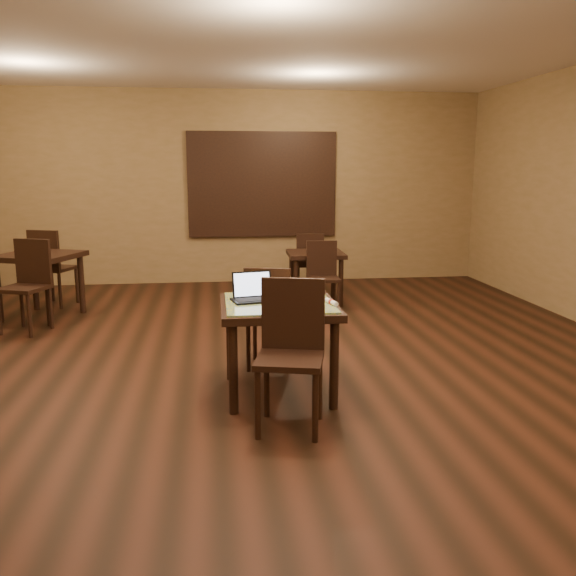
{
  "coord_description": "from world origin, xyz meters",
  "views": [
    {
      "loc": [
        -0.3,
        -4.76,
        1.81
      ],
      "look_at": [
        0.3,
        0.06,
        0.85
      ],
      "focal_mm": 38.0,
      "sensor_mm": 36.0,
      "label": 1
    }
  ],
  "objects": [
    {
      "name": "chair_main_near",
      "position": [
        0.23,
        -0.67,
        0.59
      ],
      "size": [
        0.55,
        0.55,
        1.05
      ],
      "rotation": [
        0.0,
        0.0,
        -0.24
      ],
      "color": "black",
      "rests_on": "ground"
    },
    {
      "name": "laptop",
      "position": [
        0.01,
        0.04,
        0.82
      ],
      "size": [
        0.37,
        0.32,
        0.22
      ],
      "rotation": [
        0.0,
        0.0,
        0.21
      ],
      "color": "black",
      "rests_on": "tiled_table"
    },
    {
      "name": "tiled_table",
      "position": [
        0.21,
        -0.06,
        0.66
      ],
      "size": [
        0.92,
        0.92,
        0.76
      ],
      "rotation": [
        0.0,
        0.0,
        -0.0
      ],
      "color": "black",
      "rests_on": "ground"
    },
    {
      "name": "other_table_a_chair_far",
      "position": [
        1.07,
        3.8,
        0.51
      ],
      "size": [
        0.4,
        0.4,
        0.9
      ],
      "rotation": [
        0.0,
        0.0,
        3.11
      ],
      "color": "black",
      "rests_on": "ground"
    },
    {
      "name": "other_table_b",
      "position": [
        -2.4,
        2.86,
        0.66
      ],
      "size": [
        1.09,
        1.09,
        0.79
      ],
      "rotation": [
        0.0,
        0.0,
        -0.37
      ],
      "color": "black",
      "rests_on": "ground"
    },
    {
      "name": "spatula",
      "position": [
        0.35,
        0.16,
        0.79
      ],
      "size": [
        0.2,
        0.27,
        0.01
      ],
      "primitive_type": "cube",
      "rotation": [
        0.0,
        0.0,
        0.48
      ],
      "color": "silver",
      "rests_on": "pizza_whole"
    },
    {
      "name": "pizza_pan",
      "position": [
        0.33,
        0.18,
        0.77
      ],
      "size": [
        0.36,
        0.36,
        0.01
      ],
      "primitive_type": "cylinder",
      "color": "silver",
      "rests_on": "tiled_table"
    },
    {
      "name": "other_table_b_chair_near",
      "position": [
        -2.36,
        2.26,
        0.58
      ],
      "size": [
        0.57,
        0.57,
        1.03
      ],
      "rotation": [
        0.0,
        0.0,
        -0.37
      ],
      "color": "black",
      "rests_on": "ground"
    },
    {
      "name": "ground",
      "position": [
        0.0,
        0.0,
        0.0
      ],
      "size": [
        10.0,
        10.0,
        0.0
      ],
      "primitive_type": "plane",
      "color": "black",
      "rests_on": "ground"
    },
    {
      "name": "pizza_slice",
      "position": [
        0.43,
        -0.24,
        0.79
      ],
      "size": [
        0.23,
        0.23,
        0.02
      ],
      "primitive_type": null,
      "rotation": [
        0.0,
        0.0,
        0.27
      ],
      "color": "beige",
      "rests_on": "plate"
    },
    {
      "name": "other_table_a",
      "position": [
        1.07,
        3.28,
        0.58
      ],
      "size": [
        0.77,
        0.77,
        0.7
      ],
      "rotation": [
        0.0,
        0.0,
        -0.03
      ],
      "color": "black",
      "rests_on": "ground"
    },
    {
      "name": "other_table_b_chair_far",
      "position": [
        -2.43,
        3.47,
        0.58
      ],
      "size": [
        0.57,
        0.57,
        1.03
      ],
      "rotation": [
        0.0,
        0.0,
        2.77
      ],
      "color": "black",
      "rests_on": "ground"
    },
    {
      "name": "other_table_a_chair_near",
      "position": [
        1.08,
        2.75,
        0.51
      ],
      "size": [
        0.4,
        0.4,
        0.9
      ],
      "rotation": [
        0.0,
        0.0,
        -0.03
      ],
      "color": "black",
      "rests_on": "ground"
    },
    {
      "name": "ceiling",
      "position": [
        0.0,
        0.0,
        3.0
      ],
      "size": [
        8.0,
        10.0,
        0.02
      ],
      "primitive_type": "cube",
      "rotation": [
        3.14,
        0.0,
        0.0
      ],
      "color": "silver",
      "rests_on": "wall_back"
    },
    {
      "name": "mural",
      "position": [
        0.5,
        4.96,
        1.55
      ],
      "size": [
        2.34,
        0.05,
        1.64
      ],
      "color": "navy",
      "rests_on": "wall_back"
    },
    {
      "name": "chair_main_far",
      "position": [
        0.19,
        0.56,
        0.54
      ],
      "size": [
        0.5,
        0.5,
        0.95
      ],
      "rotation": [
        0.0,
        0.0,
        2.91
      ],
      "color": "black",
      "rests_on": "ground"
    },
    {
      "name": "pizza_whole",
      "position": [
        0.33,
        0.18,
        0.78
      ],
      "size": [
        0.32,
        0.32,
        0.02
      ],
      "color": "beige",
      "rests_on": "pizza_pan"
    },
    {
      "name": "plate",
      "position": [
        0.43,
        -0.24,
        0.77
      ],
      "size": [
        0.24,
        0.24,
        0.01
      ],
      "primitive_type": "cylinder",
      "color": "white",
      "rests_on": "tiled_table"
    },
    {
      "name": "napkin_roll",
      "position": [
        0.61,
        -0.2,
        0.78
      ],
      "size": [
        0.08,
        0.18,
        0.04
      ],
      "rotation": [
        0.0,
        0.0,
        0.26
      ],
      "color": "white",
      "rests_on": "tiled_table"
    },
    {
      "name": "wall_back",
      "position": [
        0.0,
        5.0,
        1.5
      ],
      "size": [
        8.0,
        0.02,
        3.0
      ],
      "primitive_type": "cube",
      "color": "olive",
      "rests_on": "ground"
    }
  ]
}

